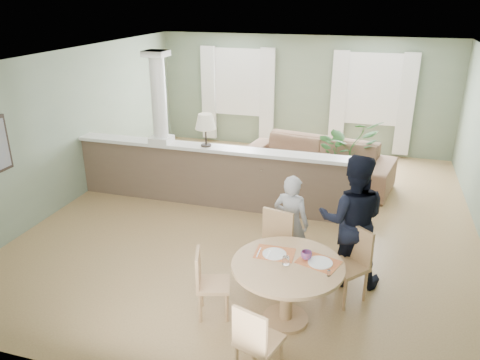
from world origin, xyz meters
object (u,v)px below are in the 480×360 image
(chair_far_man, at_px, (352,261))
(chair_side, at_px, (208,281))
(child_person, at_px, (291,223))
(man_person, at_px, (352,220))
(sofa, at_px, (316,162))
(dining_table, at_px, (288,275))
(chair_near, at_px, (256,340))
(chair_far_boy, at_px, (273,245))
(houseplant, at_px, (345,152))

(chair_far_man, relative_size, chair_side, 1.11)
(chair_far_man, xyz_separation_m, child_person, (-0.85, 0.46, 0.17))
(child_person, distance_m, man_person, 0.83)
(sofa, bearing_deg, dining_table, -75.63)
(chair_near, relative_size, child_person, 0.63)
(chair_side, distance_m, man_person, 1.99)
(man_person, bearing_deg, dining_table, 55.44)
(chair_side, bearing_deg, dining_table, -97.89)
(chair_far_boy, distance_m, chair_side, 1.07)
(child_person, bearing_deg, dining_table, 110.54)
(sofa, xyz_separation_m, chair_far_boy, (-0.04, -3.66, 0.11))
(houseplant, bearing_deg, chair_near, -93.90)
(sofa, bearing_deg, chair_side, -87.27)
(sofa, height_order, chair_far_boy, chair_far_boy)
(chair_far_boy, relative_size, chair_near, 1.13)
(chair_far_man, height_order, chair_near, chair_far_man)
(chair_far_boy, xyz_separation_m, child_person, (0.15, 0.40, 0.14))
(chair_near, distance_m, child_person, 2.13)
(dining_table, bearing_deg, houseplant, 86.74)
(chair_far_man, height_order, chair_side, chair_far_man)
(chair_side, relative_size, child_person, 0.61)
(chair_far_man, relative_size, chair_near, 1.08)
(dining_table, xyz_separation_m, chair_near, (-0.12, -0.98, -0.13))
(chair_far_boy, bearing_deg, dining_table, -52.99)
(chair_far_boy, bearing_deg, child_person, 81.94)
(chair_far_boy, distance_m, child_person, 0.45)
(sofa, bearing_deg, chair_far_boy, -80.12)
(chair_far_man, xyz_separation_m, chair_side, (-1.58, -0.84, -0.05))
(child_person, bearing_deg, chair_far_man, 163.05)
(dining_table, relative_size, chair_side, 1.51)
(houseplant, xyz_separation_m, child_person, (-0.44, -3.34, 0.01))
(chair_far_boy, bearing_deg, chair_side, -110.58)
(sofa, xyz_separation_m, man_person, (0.91, -3.34, 0.45))
(dining_table, distance_m, chair_near, 1.00)
(chair_far_boy, bearing_deg, chair_far_man, 9.21)
(chair_side, height_order, man_person, man_person)
(houseplant, bearing_deg, chair_far_boy, -99.01)
(man_person, bearing_deg, sofa, -79.21)
(man_person, bearing_deg, chair_side, 33.84)
(sofa, xyz_separation_m, houseplant, (0.56, 0.08, 0.25))
(man_person, bearing_deg, chair_far_man, 93.97)
(chair_near, xyz_separation_m, chair_side, (-0.80, 0.83, -0.02))
(chair_far_man, height_order, man_person, man_person)
(chair_side, bearing_deg, sofa, -25.12)
(chair_side, distance_m, child_person, 1.50)
(chair_near, bearing_deg, sofa, -70.30)
(houseplant, distance_m, child_person, 3.37)
(houseplant, distance_m, chair_side, 4.78)
(chair_near, relative_size, chair_side, 1.04)
(sofa, height_order, chair_side, sofa)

